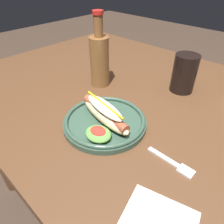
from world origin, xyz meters
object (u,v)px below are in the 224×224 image
Objects in this scene: fork at (174,164)px; soda_cup at (184,73)px; hot_dog_plate at (104,119)px; glass_bottle at (99,59)px.

fork is 0.89× the size of soda_cup.
fork is (0.22, 0.01, -0.02)m from hot_dog_plate.
soda_cup is at bearing 116.68° from fork.
glass_bottle is at bearing -145.48° from soda_cup.
fork is 0.45m from glass_bottle.
glass_bottle is at bearing 138.84° from hot_dog_plate.
hot_dog_plate is at bearing -41.16° from glass_bottle.
hot_dog_plate is 0.22m from fork.
soda_cup reaches higher than hot_dog_plate.
soda_cup is (-0.16, 0.33, 0.06)m from fork.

